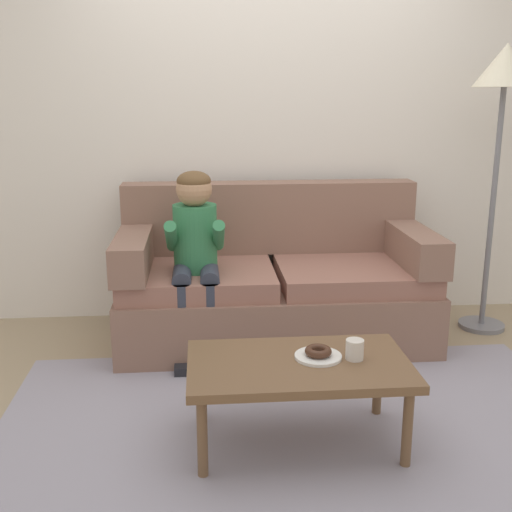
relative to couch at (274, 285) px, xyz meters
The scene contains 11 objects.
ground 0.92m from the couch, 90.62° to the right, with size 10.00×10.00×0.00m, color #9E896B.
wall_back 1.19m from the couch, 90.96° to the left, with size 8.00×0.10×2.80m, color silver.
area_rug 1.15m from the couch, 90.48° to the right, with size 2.86×1.64×0.01m, color #9993A3.
couch is the anchor object (origin of this frame).
coffee_table 1.29m from the couch, 91.76° to the right, with size 0.97×0.57×0.40m.
person_child 0.62m from the couch, 156.89° to the right, with size 0.34×0.58×1.10m.
plate 1.26m from the couch, 87.67° to the right, with size 0.21×0.21×0.01m, color white.
donut 1.27m from the couch, 87.67° to the right, with size 0.12×0.12×0.04m, color #422619.
mug 1.31m from the couch, 80.79° to the right, with size 0.08×0.08×0.09m, color silver.
toy_controller 0.92m from the couch, 61.54° to the right, with size 0.23×0.09×0.05m.
floor_lamp 1.86m from the couch, ahead, with size 0.39×0.39×1.83m.
Camera 1 is at (-0.44, -2.97, 1.55)m, focal length 44.37 mm.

